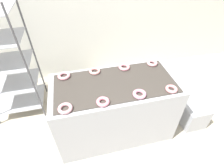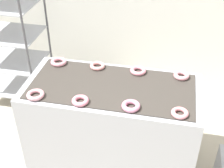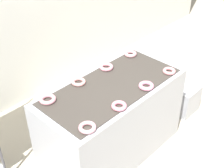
# 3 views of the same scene
# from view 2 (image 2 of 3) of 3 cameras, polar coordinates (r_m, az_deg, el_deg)

# --- Properties ---
(fryer_machine) EXTENTS (1.50, 0.72, 0.89)m
(fryer_machine) POSITION_cam_2_polar(r_m,az_deg,el_deg) (2.91, 0.01, -7.54)
(fryer_machine) COLOR #A8AAB2
(fryer_machine) RESTS_ON ground_plane
(baking_rack_cart) EXTENTS (0.68, 0.60, 1.70)m
(baking_rack_cart) POSITION_cam_2_polar(r_m,az_deg,el_deg) (3.73, -18.10, 8.66)
(baking_rack_cart) COLOR #4C4C51
(baking_rack_cart) RESTS_ON ground_plane
(donut_near_left) EXTENTS (0.14, 0.14, 0.03)m
(donut_near_left) POSITION_cam_2_polar(r_m,az_deg,el_deg) (2.58, -13.82, -1.91)
(donut_near_left) COLOR #D3929B
(donut_near_left) RESTS_ON fryer_machine
(donut_near_midleft) EXTENTS (0.14, 0.14, 0.04)m
(donut_near_midleft) POSITION_cam_2_polar(r_m,az_deg,el_deg) (2.45, -5.82, -3.04)
(donut_near_midleft) COLOR pink
(donut_near_midleft) RESTS_ON fryer_machine
(donut_near_midright) EXTENTS (0.15, 0.15, 0.04)m
(donut_near_midright) POSITION_cam_2_polar(r_m,az_deg,el_deg) (2.39, 3.48, -4.01)
(donut_near_midright) COLOR #CF819A
(donut_near_midright) RESTS_ON fryer_machine
(donut_near_right) EXTENTS (0.13, 0.13, 0.03)m
(donut_near_right) POSITION_cam_2_polar(r_m,az_deg,el_deg) (2.38, 12.30, -5.20)
(donut_near_right) COLOR pink
(donut_near_right) RESTS_ON fryer_machine
(donut_far_left) EXTENTS (0.15, 0.15, 0.04)m
(donut_far_left) POSITION_cam_2_polar(r_m,az_deg,el_deg) (2.97, -9.73, 4.02)
(donut_far_left) COLOR pink
(donut_far_left) RESTS_ON fryer_machine
(donut_far_midleft) EXTENTS (0.14, 0.14, 0.03)m
(donut_far_midleft) POSITION_cam_2_polar(r_m,az_deg,el_deg) (2.87, -2.67, 3.33)
(donut_far_midleft) COLOR #D48D8A
(donut_far_midleft) RESTS_ON fryer_machine
(donut_far_midright) EXTENTS (0.14, 0.14, 0.04)m
(donut_far_midright) POSITION_cam_2_polar(r_m,az_deg,el_deg) (2.81, 4.81, 2.46)
(donut_far_midright) COLOR pink
(donut_far_midright) RESTS_ON fryer_machine
(donut_far_right) EXTENTS (0.14, 0.14, 0.04)m
(donut_far_right) POSITION_cam_2_polar(r_m,az_deg,el_deg) (2.80, 12.57, 1.53)
(donut_far_right) COLOR pink
(donut_far_right) RESTS_ON fryer_machine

